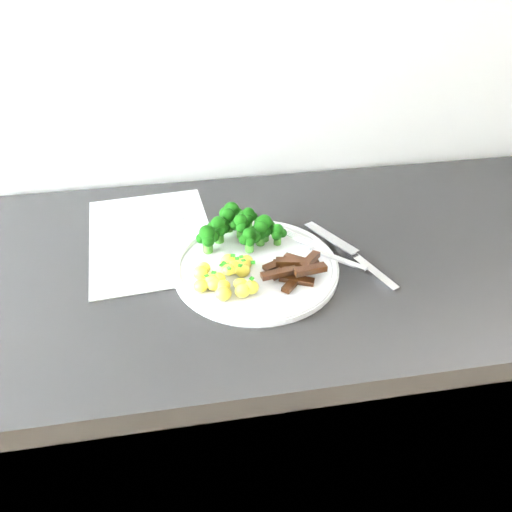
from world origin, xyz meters
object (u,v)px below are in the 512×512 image
at_px(plate, 256,266).
at_px(beef_strips, 294,268).
at_px(potatoes, 227,276).
at_px(counter, 241,421).
at_px(recipe_paper, 151,237).
at_px(fork, 326,253).
at_px(broccoli, 240,226).
at_px(knife, 360,262).

distance_m(plate, beef_strips, 0.07).
distance_m(plate, potatoes, 0.06).
xyz_separation_m(counter, recipe_paper, (-0.15, 0.10, 0.45)).
bearing_deg(fork, broccoli, 152.81).
distance_m(beef_strips, fork, 0.08).
distance_m(counter, plate, 0.46).
height_order(recipe_paper, knife, knife).
bearing_deg(fork, plate, -177.64).
bearing_deg(broccoli, potatoes, -109.05).
height_order(broccoli, beef_strips, broccoli).
bearing_deg(beef_strips, broccoli, 124.18).
xyz_separation_m(counter, broccoli, (0.01, 0.05, 0.49)).
distance_m(beef_strips, knife, 0.12).
height_order(plate, fork, fork).
bearing_deg(counter, potatoes, -110.69).
bearing_deg(counter, recipe_paper, 145.66).
relative_size(counter, plate, 8.59).
height_order(counter, plate, plate).
distance_m(plate, knife, 0.18).
bearing_deg(fork, beef_strips, -150.33).
bearing_deg(plate, knife, -5.69).
xyz_separation_m(plate, broccoli, (-0.02, 0.08, 0.03)).
distance_m(recipe_paper, beef_strips, 0.28).
relative_size(recipe_paper, potatoes, 3.13).
distance_m(recipe_paper, plate, 0.22).
height_order(broccoli, potatoes, broccoli).
relative_size(recipe_paper, beef_strips, 3.05).
bearing_deg(knife, fork, 157.32).
bearing_deg(fork, recipe_paper, 157.55).
bearing_deg(recipe_paper, beef_strips, -34.52).
relative_size(potatoes, beef_strips, 0.97).
bearing_deg(counter, knife, -12.71).
height_order(beef_strips, fork, beef_strips).
height_order(broccoli, fork, broccoli).
bearing_deg(plate, potatoes, -148.63).
xyz_separation_m(broccoli, fork, (0.14, -0.07, -0.02)).
height_order(potatoes, fork, potatoes).
height_order(plate, broccoli, broccoli).
xyz_separation_m(recipe_paper, broccoli, (0.16, -0.05, 0.04)).
xyz_separation_m(potatoes, knife, (0.23, 0.01, -0.01)).
bearing_deg(beef_strips, potatoes, -179.79).
height_order(potatoes, beef_strips, potatoes).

